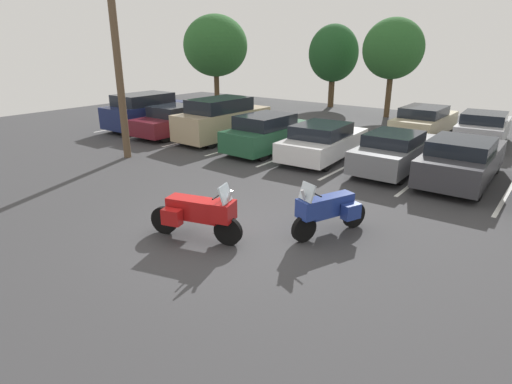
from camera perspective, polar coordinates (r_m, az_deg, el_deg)
The scene contains 17 objects.
ground at distance 10.12m, azimuth -5.07°, elevation -6.07°, with size 44.00×44.00×0.10m, color #38383A.
motorcycle_touring at distance 9.66m, azimuth -7.85°, elevation -2.78°, with size 2.29×1.13×1.41m.
motorcycle_second at distance 9.97m, azimuth 9.76°, elevation -2.35°, with size 1.14×2.07×1.39m.
parking_stripes at distance 16.84m, azimuth 8.79°, elevation 4.53°, with size 23.58×5.00×0.01m.
car_navy at distance 23.08m, azimuth -14.62°, elevation 10.56°, with size 1.97×4.53×1.85m.
car_maroon at distance 21.25m, azimuth -10.87°, elevation 9.49°, with size 2.02×4.54×1.45m.
car_tan at distance 19.88m, azimuth -4.59°, elevation 9.79°, with size 2.00×4.93×1.94m.
car_green at distance 17.71m, azimuth 1.78°, elevation 7.99°, with size 1.95×4.51×1.56m.
car_white at distance 16.70m, azimuth 9.13°, elevation 6.81°, with size 2.18×4.70×1.40m.
car_grey at distance 15.78m, azimuth 18.35°, elevation 5.30°, with size 1.79×4.61×1.39m.
car_charcoal at distance 15.25m, azimuth 26.17°, elevation 3.94°, with size 1.98×4.84×1.48m.
car_far_champagne at distance 22.07m, azimuth 21.89°, elevation 8.86°, with size 1.90×4.89×1.47m.
car_far_silver at distance 21.29m, azimuth 28.45°, elevation 7.57°, with size 2.09×4.49×1.48m.
utility_pole at distance 17.09m, azimuth -18.28°, elevation 16.61°, with size 1.68×0.86×7.14m.
tree_center_right at distance 32.12m, azimuth -5.52°, elevation 19.15°, with size 4.60×4.60×6.25m.
tree_right at distance 30.67m, azimuth 10.48°, elevation 18.01°, with size 3.37×3.37×5.53m.
tree_rear at distance 27.10m, azimuth 18.13°, elevation 17.98°, with size 3.52×3.52×5.72m.
Camera 1 is at (6.21, -6.69, 4.33)m, focal length 29.45 mm.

